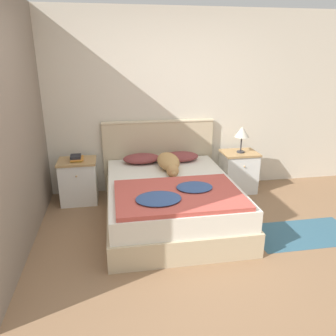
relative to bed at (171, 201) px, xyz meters
The scene contains 14 objects.
ground_plane 1.08m from the bed, 87.91° to the right, with size 16.00×16.00×0.00m, color #896647.
wall_back 1.49m from the bed, 87.95° to the left, with size 9.00×0.06×2.55m.
wall_side_left 1.90m from the bed, behind, with size 0.06×3.10×2.55m.
bed is the anchor object (origin of this frame).
headboard 1.05m from the bed, 90.00° to the left, with size 1.62×0.06×1.06m.
nightstand_left 1.36m from the bed, 147.76° to the left, with size 0.50×0.43×0.60m.
nightstand_right 1.36m from the bed, 32.24° to the left, with size 0.50×0.43×0.60m.
pillow_left 0.87m from the bed, 109.79° to the left, with size 0.52×0.34×0.13m.
pillow_right 0.87m from the bed, 70.21° to the left, with size 0.52×0.34×0.13m.
quilt 0.54m from the bed, 91.30° to the right, with size 1.34×0.96×0.08m.
dog 0.57m from the bed, 83.17° to the left, with size 0.29×0.81×0.19m.
book_stack 1.41m from the bed, 148.08° to the left, with size 0.18×0.23×0.07m.
table_lamp 1.50m from the bed, 31.42° to the left, with size 0.21×0.21×0.38m.
rug 1.58m from the bed, 23.06° to the right, with size 1.17×0.62×0.00m.
Camera 1 is at (-0.69, -2.54, 1.94)m, focal length 35.00 mm.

